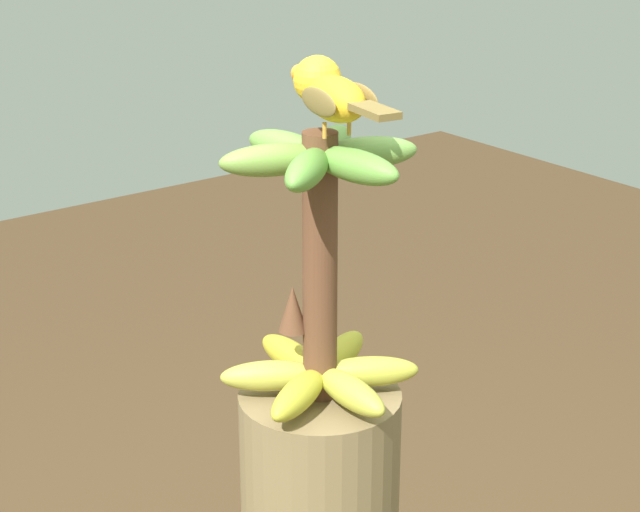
# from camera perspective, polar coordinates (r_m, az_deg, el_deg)

# --- Properties ---
(banana_bunch) EXTENTS (0.24, 0.25, 0.34)m
(banana_bunch) POSITION_cam_1_polar(r_m,az_deg,el_deg) (1.33, -0.04, -0.75)
(banana_bunch) COLOR brown
(banana_bunch) RESTS_ON banana_tree
(perched_bird) EXTENTS (0.07, 0.21, 0.09)m
(perched_bird) POSITION_cam_1_polar(r_m,az_deg,el_deg) (1.26, 0.56, 8.61)
(perched_bird) COLOR #C68933
(perched_bird) RESTS_ON banana_bunch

